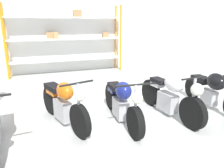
# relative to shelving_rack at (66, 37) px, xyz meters

# --- Properties ---
(ground_plane) EXTENTS (30.00, 30.00, 0.00)m
(ground_plane) POSITION_rel_shelving_rack_xyz_m (0.18, -4.97, -1.45)
(ground_plane) COLOR silver
(back_wall) EXTENTS (30.00, 0.08, 3.60)m
(back_wall) POSITION_rel_shelving_rack_xyz_m (0.18, 0.36, 0.35)
(back_wall) COLOR white
(back_wall) RESTS_ON ground_plane
(shelving_rack) EXTENTS (4.54, 0.63, 2.71)m
(shelving_rack) POSITION_rel_shelving_rack_xyz_m (0.00, 0.00, 0.00)
(shelving_rack) COLOR orange
(shelving_rack) RESTS_ON ground_plane
(motorcycle_orange) EXTENTS (0.81, 1.95, 1.02)m
(motorcycle_orange) POSITION_rel_shelving_rack_xyz_m (-0.93, -4.70, -0.99)
(motorcycle_orange) COLOR black
(motorcycle_orange) RESTS_ON ground_plane
(motorcycle_blue) EXTENTS (0.73, 2.11, 1.00)m
(motorcycle_blue) POSITION_rel_shelving_rack_xyz_m (0.22, -5.00, -1.02)
(motorcycle_blue) COLOR black
(motorcycle_blue) RESTS_ON ground_plane
(motorcycle_white) EXTENTS (0.59, 2.10, 1.03)m
(motorcycle_white) POSITION_rel_shelving_rack_xyz_m (1.33, -5.14, -0.99)
(motorcycle_white) COLOR black
(motorcycle_white) RESTS_ON ground_plane
(motorcycle_black) EXTENTS (0.70, 2.09, 1.00)m
(motorcycle_black) POSITION_rel_shelving_rack_xyz_m (2.53, -5.13, -0.96)
(motorcycle_black) COLOR black
(motorcycle_black) RESTS_ON ground_plane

